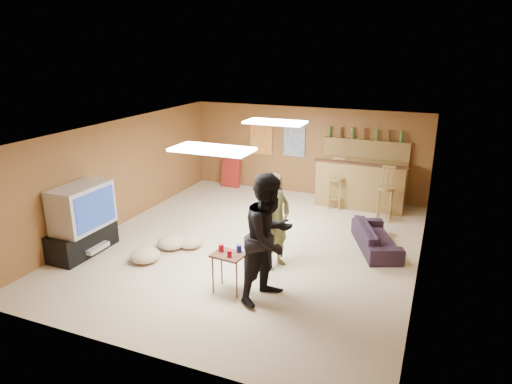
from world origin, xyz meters
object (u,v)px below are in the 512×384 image
at_px(tv_body, 82,207).
at_px(person_olive, 276,221).
at_px(tray_table, 229,272).
at_px(sofa, 376,237).
at_px(bar_counter, 361,184).
at_px(person_black, 269,238).

relative_size(tv_body, person_olive, 0.66).
bearing_deg(tray_table, sofa, 52.42).
bearing_deg(person_olive, tv_body, 120.34).
bearing_deg(tv_body, sofa, 24.59).
distance_m(sofa, tray_table, 3.07).
height_order(sofa, tray_table, tray_table).
height_order(bar_counter, tray_table, bar_counter).
distance_m(tv_body, sofa, 5.39).
height_order(tv_body, person_olive, person_olive).
bearing_deg(person_olive, tray_table, 176.30).
xyz_separation_m(bar_counter, sofa, (0.71, -2.23, -0.32)).
bearing_deg(bar_counter, sofa, -72.29).
xyz_separation_m(tv_body, sofa, (4.86, 2.22, -0.67)).
relative_size(bar_counter, person_black, 1.03).
distance_m(bar_counter, tray_table, 4.81).
distance_m(person_olive, tray_table, 1.23).
distance_m(tv_body, bar_counter, 6.09).
distance_m(bar_counter, person_black, 4.66).
bearing_deg(tray_table, bar_counter, 75.99).
bearing_deg(tv_body, bar_counter, 47.00).
xyz_separation_m(tv_body, bar_counter, (4.15, 4.45, -0.35)).
distance_m(tv_body, person_black, 3.63).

